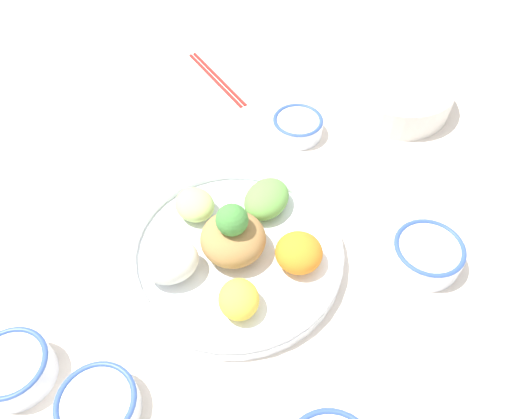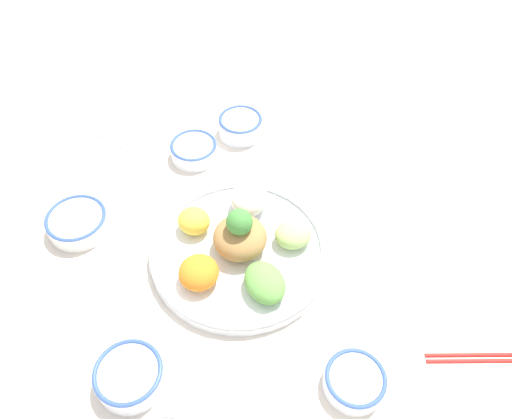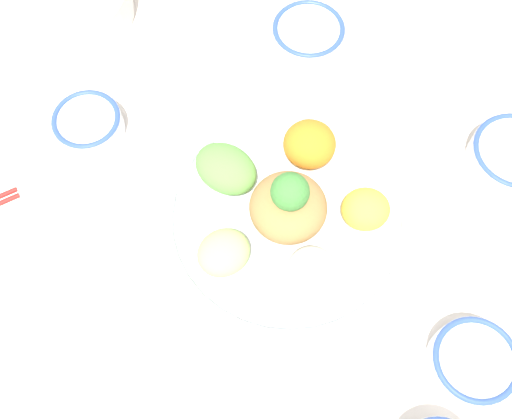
% 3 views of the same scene
% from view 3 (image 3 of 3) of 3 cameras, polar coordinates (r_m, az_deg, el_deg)
% --- Properties ---
extents(ground_plane, '(2.40, 2.40, 0.00)m').
position_cam_3_polar(ground_plane, '(0.79, 5.66, -0.80)').
color(ground_plane, silver).
extents(salad_platter, '(0.33, 0.33, 0.12)m').
position_cam_3_polar(salad_platter, '(0.76, 2.97, -0.49)').
color(salad_platter, white).
rests_on(salad_platter, ground_plane).
extents(sauce_bowl_red, '(0.10, 0.10, 0.04)m').
position_cam_3_polar(sauce_bowl_red, '(0.75, 19.95, -13.48)').
color(sauce_bowl_red, white).
rests_on(sauce_bowl_red, ground_plane).
extents(sauce_bowl_dark, '(0.09, 0.09, 0.04)m').
position_cam_3_polar(sauce_bowl_dark, '(0.86, -15.68, 7.85)').
color(sauce_bowl_dark, white).
rests_on(sauce_bowl_dark, ground_plane).
extents(rice_bowl_plain, '(0.11, 0.11, 0.04)m').
position_cam_3_polar(rice_bowl_plain, '(0.92, 4.97, 16.16)').
color(rice_bowl_plain, white).
rests_on(rice_bowl_plain, ground_plane).
extents(side_serving_bowl, '(0.21, 0.21, 0.06)m').
position_cam_3_polar(side_serving_bowl, '(0.99, -18.02, 18.43)').
color(side_serving_bowl, silver).
rests_on(side_serving_bowl, ground_plane).
extents(serving_spoon_extra, '(0.13, 0.04, 0.01)m').
position_cam_3_polar(serving_spoon_extra, '(0.92, -4.46, 14.91)').
color(serving_spoon_extra, silver).
rests_on(serving_spoon_extra, ground_plane).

